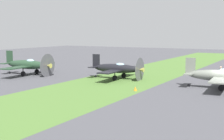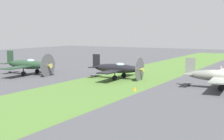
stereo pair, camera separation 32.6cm
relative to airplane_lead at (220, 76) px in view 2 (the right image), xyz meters
The scene contains 7 objects.
ground_plane 1.60m from the airplane_lead, 32.83° to the left, with size 160.00×160.00×0.00m, color #424247.
grass_verge 12.34m from the airplane_lead, 87.19° to the right, with size 120.00×11.00×0.01m, color #476B2D.
airplane_lead is the anchor object (origin of this frame).
airplane_wingman 13.33m from the airplane_lead, 94.82° to the right, with size 9.29×7.36×3.31m.
airplane_trail 26.33m from the airplane_lead, 86.55° to the right, with size 10.01×7.92×3.57m.
ground_crew_chief 7.35m from the airplane_lead, 169.72° to the right, with size 0.63×0.38×1.73m.
runway_marker_cone 9.45m from the airplane_lead, 53.58° to the right, with size 0.36×0.36×0.44m, color orange.
Camera 2 is at (35.79, 6.68, 6.24)m, focal length 52.67 mm.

